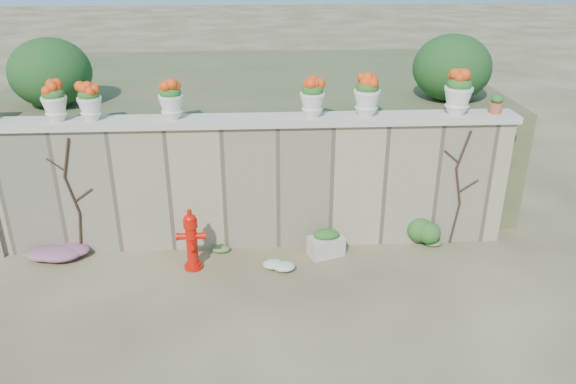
{
  "coord_description": "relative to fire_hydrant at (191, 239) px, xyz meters",
  "views": [
    {
      "loc": [
        0.1,
        -6.26,
        4.47
      ],
      "look_at": [
        0.55,
        1.4,
        1.05
      ],
      "focal_mm": 35.0,
      "sensor_mm": 36.0,
      "label": 1
    }
  ],
  "objects": [
    {
      "name": "vine_right",
      "position": [
        4.12,
        0.54,
        0.5
      ],
      "size": [
        0.6,
        0.04,
        1.91
      ],
      "color": "black",
      "rests_on": "ground"
    },
    {
      "name": "green_shrub",
      "position": [
        3.58,
        0.46,
        -0.2
      ],
      "size": [
        0.6,
        0.54,
        0.57
      ],
      "primitive_type": "ellipsoid",
      "color": "#1E5119",
      "rests_on": "ground"
    },
    {
      "name": "urn_pot_5",
      "position": [
        4.0,
        0.76,
        1.94
      ],
      "size": [
        0.42,
        0.42,
        0.66
      ],
      "color": "silver",
      "rests_on": "wall_cap"
    },
    {
      "name": "ground",
      "position": [
        0.89,
        -1.04,
        -0.49
      ],
      "size": [
        80.0,
        80.0,
        0.0
      ],
      "primitive_type": "plane",
      "color": "#4B3F25",
      "rests_on": "ground"
    },
    {
      "name": "urn_pot_2",
      "position": [
        -0.24,
        0.76,
        1.89
      ],
      "size": [
        0.36,
        0.36,
        0.57
      ],
      "color": "silver",
      "rests_on": "wall_cap"
    },
    {
      "name": "urn_pot_1",
      "position": [
        -1.4,
        0.76,
        1.88
      ],
      "size": [
        0.35,
        0.35,
        0.55
      ],
      "color": "silver",
      "rests_on": "wall_cap"
    },
    {
      "name": "raised_fill",
      "position": [
        0.89,
        3.96,
        0.51
      ],
      "size": [
        9.0,
        6.0,
        2.0
      ],
      "primitive_type": "cube",
      "color": "#384C23",
      "rests_on": "ground"
    },
    {
      "name": "magenta_clump",
      "position": [
        -2.07,
        0.44,
        -0.36
      ],
      "size": [
        0.96,
        0.64,
        0.26
      ],
      "primitive_type": "ellipsoid",
      "color": "#B82499",
      "rests_on": "ground"
    },
    {
      "name": "urn_pot_3",
      "position": [
        1.82,
        0.76,
        1.89
      ],
      "size": [
        0.37,
        0.37,
        0.57
      ],
      "color": "silver",
      "rests_on": "wall_cap"
    },
    {
      "name": "vine_left",
      "position": [
        -1.78,
        0.54,
        0.5
      ],
      "size": [
        0.6,
        0.04,
        1.91
      ],
      "color": "black",
      "rests_on": "ground"
    },
    {
      "name": "white_flowers",
      "position": [
        1.29,
        -0.14,
        -0.4
      ],
      "size": [
        0.48,
        0.38,
        0.17
      ],
      "primitive_type": "ellipsoid",
      "color": "white",
      "rests_on": "ground"
    },
    {
      "name": "urn_pot_0",
      "position": [
        -1.9,
        0.76,
        1.89
      ],
      "size": [
        0.36,
        0.36,
        0.57
      ],
      "color": "silver",
      "rests_on": "wall_cap"
    },
    {
      "name": "back_shrub_right",
      "position": [
        4.29,
        1.96,
        2.06
      ],
      "size": [
        1.3,
        1.3,
        1.1
      ],
      "primitive_type": "ellipsoid",
      "color": "#143814",
      "rests_on": "raised_fill"
    },
    {
      "name": "terracotta_pot",
      "position": [
        4.61,
        0.76,
        1.74
      ],
      "size": [
        0.23,
        0.23,
        0.28
      ],
      "color": "#B65237",
      "rests_on": "wall_cap"
    },
    {
      "name": "planter_box",
      "position": [
        2.03,
        0.27,
        -0.29
      ],
      "size": [
        0.6,
        0.47,
        0.44
      ],
      "rotation": [
        0.0,
        0.0,
        0.34
      ],
      "color": "beige",
      "rests_on": "ground"
    },
    {
      "name": "stone_wall",
      "position": [
        0.89,
        0.76,
        0.51
      ],
      "size": [
        8.0,
        0.4,
        2.0
      ],
      "primitive_type": "cube",
      "color": "#9A8866",
      "rests_on": "ground"
    },
    {
      "name": "urn_pot_4",
      "position": [
        2.63,
        0.76,
        1.92
      ],
      "size": [
        0.4,
        0.4,
        0.62
      ],
      "color": "silver",
      "rests_on": "wall_cap"
    },
    {
      "name": "fire_hydrant",
      "position": [
        0.0,
        0.0,
        0.0
      ],
      "size": [
        0.41,
        0.29,
        0.97
      ],
      "rotation": [
        0.0,
        0.0,
        0.01
      ],
      "color": "red",
      "rests_on": "ground"
    },
    {
      "name": "wall_cap",
      "position": [
        0.89,
        0.76,
        1.56
      ],
      "size": [
        8.1,
        0.52,
        0.1
      ],
      "primitive_type": "cube",
      "color": "beige",
      "rests_on": "stone_wall"
    },
    {
      "name": "back_shrub_left",
      "position": [
        -2.31,
        1.96,
        2.06
      ],
      "size": [
        1.3,
        1.3,
        1.1
      ],
      "primitive_type": "ellipsoid",
      "color": "#143814",
      "rests_on": "raised_fill"
    }
  ]
}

